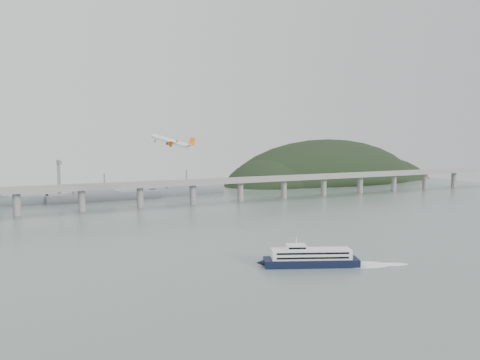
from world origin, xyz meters
TOP-DOWN VIEW (x-y plane):
  - ground at (0.00, 0.00)m, footprint 900.00×900.00m
  - bridge at (-1.15, 200.00)m, footprint 800.00×22.00m
  - headland at (285.18, 331.75)m, footprint 365.00×155.00m
  - ferry at (0.74, -24.77)m, footprint 72.92×35.97m
  - airliner at (-28.16, 108.81)m, footprint 33.28×30.47m

SIDE VIEW (x-z plane):
  - headland at x=285.18m, z-range -97.34..58.66m
  - ground at x=0.00m, z-range 0.00..0.00m
  - ferry at x=0.74m, z-range -3.32..11.18m
  - bridge at x=-1.15m, z-range 5.70..29.60m
  - airliner at x=-28.16m, z-range 54.11..66.12m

